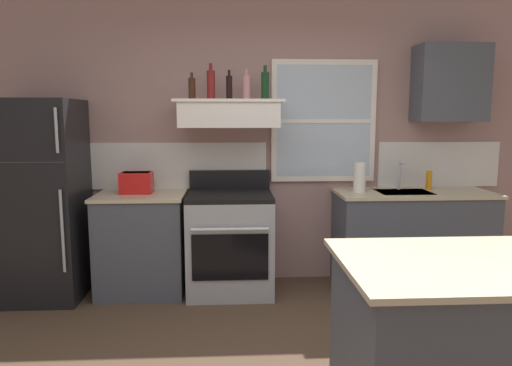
{
  "coord_description": "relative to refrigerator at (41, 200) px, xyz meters",
  "views": [
    {
      "loc": [
        -0.24,
        -2.33,
        1.61
      ],
      "look_at": [
        -0.05,
        1.2,
        1.1
      ],
      "focal_mm": 33.2,
      "sensor_mm": 36.0,
      "label": 1
    }
  ],
  "objects": [
    {
      "name": "bottle_dark_green_wine",
      "position": [
        1.98,
        0.16,
        1.0
      ],
      "size": [
        0.07,
        0.07,
        0.3
      ],
      "color": "#143819",
      "rests_on": "range_hood_shelf"
    },
    {
      "name": "range_hood_shelf",
      "position": [
        1.65,
        0.12,
        0.75
      ],
      "size": [
        0.96,
        0.52,
        0.24
      ],
      "color": "white"
    },
    {
      "name": "counter_left_of_stove",
      "position": [
        0.85,
        0.06,
        -0.42
      ],
      "size": [
        0.79,
        0.63,
        0.91
      ],
      "color": "#474C56",
      "rests_on": "ground_plane"
    },
    {
      "name": "upper_cabinet_right",
      "position": [
        3.7,
        0.2,
        1.03
      ],
      "size": [
        0.64,
        0.32,
        0.7
      ],
      "color": "#474C56"
    },
    {
      "name": "counter_right_with_sink",
      "position": [
        3.35,
        0.06,
        -0.41
      ],
      "size": [
        1.43,
        0.63,
        0.91
      ],
      "color": "#474C56",
      "rests_on": "ground_plane"
    },
    {
      "name": "dish_soap_bottle",
      "position": [
        3.53,
        0.16,
        0.13
      ],
      "size": [
        0.06,
        0.06,
        0.18
      ],
      "primitive_type": "cylinder",
      "color": "orange",
      "rests_on": "counter_right_with_sink"
    },
    {
      "name": "refrigerator",
      "position": [
        0.0,
        0.0,
        0.0
      ],
      "size": [
        0.7,
        0.72,
        1.74
      ],
      "color": "black",
      "rests_on": "ground_plane"
    },
    {
      "name": "bottle_rose_pink",
      "position": [
        1.81,
        0.15,
        0.99
      ],
      "size": [
        0.07,
        0.07,
        0.27
      ],
      "color": "#C67F84",
      "rests_on": "range_hood_shelf"
    },
    {
      "name": "kitchen_island",
      "position": [
        2.89,
        -2.02,
        -0.41
      ],
      "size": [
        1.4,
        0.9,
        0.91
      ],
      "color": "#474C56",
      "rests_on": "ground_plane"
    },
    {
      "name": "paper_towel_roll",
      "position": [
        2.84,
        0.06,
        0.17
      ],
      "size": [
        0.11,
        0.11,
        0.27
      ],
      "primitive_type": "cylinder",
      "color": "white",
      "rests_on": "counter_right_with_sink"
    },
    {
      "name": "bottle_balsamic_dark",
      "position": [
        1.65,
        0.12,
        0.98
      ],
      "size": [
        0.06,
        0.06,
        0.26
      ],
      "color": "black",
      "rests_on": "range_hood_shelf"
    },
    {
      "name": "sink_faucet",
      "position": [
        3.25,
        0.16,
        0.21
      ],
      "size": [
        0.03,
        0.17,
        0.28
      ],
      "color": "silver",
      "rests_on": "counter_right_with_sink"
    },
    {
      "name": "stove_range",
      "position": [
        1.65,
        0.02,
        -0.41
      ],
      "size": [
        0.76,
        0.69,
        1.09
      ],
      "color": "#9EA0A5",
      "rests_on": "ground_plane"
    },
    {
      "name": "toaster",
      "position": [
        0.81,
        0.11,
        0.14
      ],
      "size": [
        0.3,
        0.2,
        0.19
      ],
      "color": "red",
      "rests_on": "counter_left_of_stove"
    },
    {
      "name": "back_wall",
      "position": [
        1.93,
        0.39,
        0.48
      ],
      "size": [
        5.4,
        0.11,
        2.7
      ],
      "color": "gray",
      "rests_on": "ground_plane"
    },
    {
      "name": "bottle_brown_stout",
      "position": [
        1.33,
        0.08,
        0.97
      ],
      "size": [
        0.06,
        0.06,
        0.23
      ],
      "color": "#381E0F",
      "rests_on": "range_hood_shelf"
    },
    {
      "name": "bottle_red_label_wine",
      "position": [
        1.49,
        0.12,
        1.01
      ],
      "size": [
        0.07,
        0.07,
        0.31
      ],
      "color": "maroon",
      "rests_on": "range_hood_shelf"
    }
  ]
}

